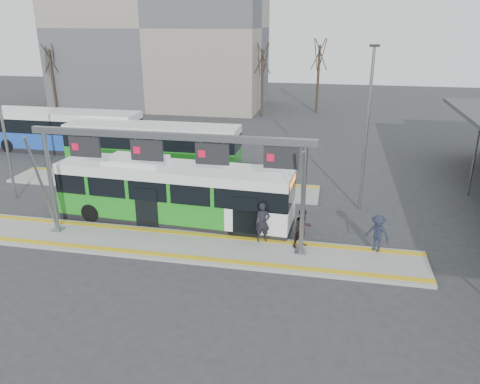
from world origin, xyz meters
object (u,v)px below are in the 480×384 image
object	(u,v)px
passenger_a	(263,222)
passenger_b	(303,228)
gantry	(171,156)
passenger_c	(377,233)
hero_bus	(174,194)

from	to	relation	value
passenger_a	passenger_b	bearing A→B (deg)	-22.57
gantry	passenger_a	bearing A→B (deg)	11.88
passenger_b	passenger_c	xyz separation A→B (m)	(3.30, 0.22, -0.04)
passenger_b	gantry	bearing A→B (deg)	148.02
passenger_a	gantry	bearing A→B (deg)	175.66
gantry	passenger_c	distance (m)	9.76
hero_bus	passenger_a	bearing A→B (deg)	-16.69
hero_bus	passenger_a	distance (m)	5.21
hero_bus	passenger_c	distance (m)	10.23
passenger_a	passenger_b	size ratio (longest dim) A/B	1.03
hero_bus	passenger_a	xyz separation A→B (m)	(4.90, -1.73, -0.43)
hero_bus	passenger_c	size ratio (longest dim) A/B	6.97
hero_bus	gantry	bearing A→B (deg)	-67.74
gantry	hero_bus	world-z (taller)	gantry
gantry	passenger_a	xyz separation A→B (m)	(3.99, 0.84, -3.20)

